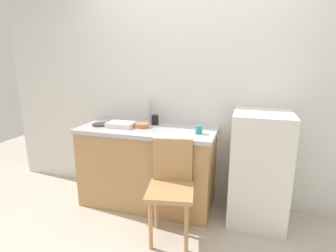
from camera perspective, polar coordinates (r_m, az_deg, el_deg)
name	(u,v)px	position (r m, az deg, el deg)	size (l,w,h in m)	color
ground_plane	(168,246)	(2.55, 0.03, -24.20)	(8.00, 8.00, 0.00)	#BCB2A3
back_wall	(195,87)	(2.99, 5.68, 8.17)	(4.80, 0.10, 2.56)	silver
cabinet_base	(148,168)	(3.00, -4.34, -8.86)	(1.42, 0.60, 0.83)	tan
countertop	(147,130)	(2.86, -4.50, -0.78)	(1.46, 0.64, 0.04)	#B7B7BC
faucet	(150,112)	(3.07, -3.83, 3.04)	(0.02, 0.02, 0.25)	#B7B7BC
refrigerator	(259,168)	(2.79, 18.82, -8.46)	(0.54, 0.57, 1.10)	silver
chair	(171,185)	(2.43, 0.66, -12.45)	(0.46, 0.46, 0.89)	tan
dish_tray	(121,125)	(2.93, -10.01, 0.30)	(0.28, 0.20, 0.05)	white
terracotta_bowl	(142,125)	(2.87, -5.56, 0.14)	(0.15, 0.15, 0.04)	#C67042
hotplate	(100,124)	(3.04, -14.22, 0.32)	(0.17, 0.17, 0.02)	#2D2D2D
cup_black	(155,120)	(2.99, -2.79, 1.34)	(0.08, 0.08, 0.11)	black
cup_teal	(199,130)	(2.62, 6.55, -0.79)	(0.07, 0.07, 0.08)	teal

